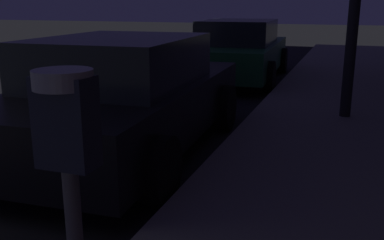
# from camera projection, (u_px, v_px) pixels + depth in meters

# --- Properties ---
(parking_meter) EXTENTS (0.19, 0.19, 1.45)m
(parking_meter) POSITION_uv_depth(u_px,v_px,m) (70.00, 177.00, 1.45)
(parking_meter) COLOR #59595B
(parking_meter) RESTS_ON sidewalk
(car_black) EXTENTS (2.23, 4.30, 1.43)m
(car_black) POSITION_uv_depth(u_px,v_px,m) (126.00, 96.00, 5.34)
(car_black) COLOR black
(car_black) RESTS_ON ground
(car_green) EXTENTS (2.22, 4.65, 1.43)m
(car_green) POSITION_uv_depth(u_px,v_px,m) (239.00, 51.00, 10.56)
(car_green) COLOR #19592D
(car_green) RESTS_ON ground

